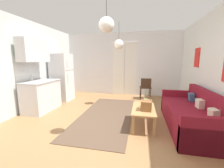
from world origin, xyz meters
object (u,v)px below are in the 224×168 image
at_px(pendant_lamp_near, 106,25).
at_px(bamboo_vase, 146,102).
at_px(handbag, 146,105).
at_px(couch, 192,115).
at_px(refrigerator, 62,77).
at_px(accent_chair, 146,87).
at_px(coffee_table, 144,110).
at_px(pendant_lamp_far, 119,44).

bearing_deg(pendant_lamp_near, bamboo_vase, 46.68).
bearing_deg(handbag, couch, 13.69).
xyz_separation_m(bamboo_vase, refrigerator, (-3.00, 1.48, 0.34)).
relative_size(refrigerator, accent_chair, 2.09).
height_order(couch, handbag, couch).
relative_size(handbag, pendant_lamp_near, 0.45).
distance_m(coffee_table, bamboo_vase, 0.20).
relative_size(refrigerator, pendant_lamp_near, 2.45).
distance_m(couch, accent_chair, 2.43).
relative_size(bamboo_vase, handbag, 1.33).
xyz_separation_m(accent_chair, pendant_lamp_far, (-0.89, -1.00, 1.50)).
bearing_deg(bamboo_vase, pendant_lamp_near, -133.32).
bearing_deg(bamboo_vase, pendant_lamp_far, 123.84).
xyz_separation_m(couch, handbag, (-1.01, -0.24, 0.25)).
xyz_separation_m(pendant_lamp_near, pendant_lamp_far, (-0.11, 2.02, -0.11)).
bearing_deg(coffee_table, pendant_lamp_near, -136.00).
xyz_separation_m(couch, pendant_lamp_far, (-1.86, 1.22, 1.70)).
height_order(pendant_lamp_near, pendant_lamp_far, same).
xyz_separation_m(handbag, accent_chair, (0.04, 2.46, -0.05)).
bearing_deg(pendant_lamp_far, coffee_table, -59.64).
distance_m(coffee_table, refrigerator, 3.40).
distance_m(coffee_table, pendant_lamp_near, 1.97).
bearing_deg(couch, refrigerator, 160.05).
bearing_deg(couch, accent_chair, 113.49).
relative_size(bamboo_vase, pendant_lamp_near, 0.60).
bearing_deg(bamboo_vase, refrigerator, 153.69).
bearing_deg(coffee_table, bamboo_vase, 69.14).
xyz_separation_m(coffee_table, accent_chair, (0.10, 2.35, 0.12)).
relative_size(pendant_lamp_near, pendant_lamp_far, 0.85).
distance_m(coffee_table, pendant_lamp_far, 2.26).
bearing_deg(handbag, coffee_table, 116.59).
xyz_separation_m(bamboo_vase, handbag, (0.01, -0.22, 0.01)).
bearing_deg(couch, bamboo_vase, -178.62).
distance_m(accent_chair, pendant_lamp_far, 2.01).
bearing_deg(pendant_lamp_far, accent_chair, 48.17).
xyz_separation_m(bamboo_vase, pendant_lamp_far, (-0.84, 1.25, 1.46)).
relative_size(couch, bamboo_vase, 5.01).
bearing_deg(couch, pendant_lamp_near, -155.44).
xyz_separation_m(bamboo_vase, pendant_lamp_near, (-0.73, -0.78, 1.56)).
height_order(handbag, accent_chair, accent_chair).
height_order(coffee_table, pendant_lamp_far, pendant_lamp_far).
height_order(bamboo_vase, pendant_lamp_near, pendant_lamp_near).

